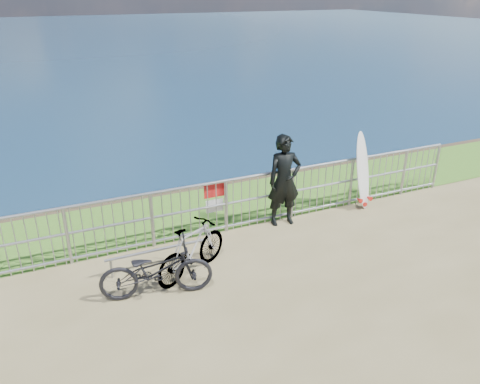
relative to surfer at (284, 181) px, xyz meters
name	(u,v)px	position (x,y,z in m)	size (l,w,h in m)	color
grass_strip	(228,205)	(-0.71, 1.25, -0.94)	(120.00, 120.00, 0.00)	#3A731F
railing	(250,201)	(-0.70, 0.15, -0.37)	(10.06, 0.10, 1.13)	#94969C
surfer	(284,181)	(0.00, 0.00, 0.00)	(0.70, 0.46, 1.91)	black
surfboard	(363,173)	(1.96, -0.01, -0.15)	(0.57, 0.54, 1.74)	silver
bicycle_near	(156,270)	(-3.04, -1.39, -0.49)	(0.62, 1.77, 0.93)	black
bicycle_far	(192,250)	(-2.33, -1.04, -0.47)	(0.45, 1.60, 0.96)	black
bike_rack	(158,252)	(-2.82, -0.60, -0.64)	(1.81, 0.05, 0.38)	#94969C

